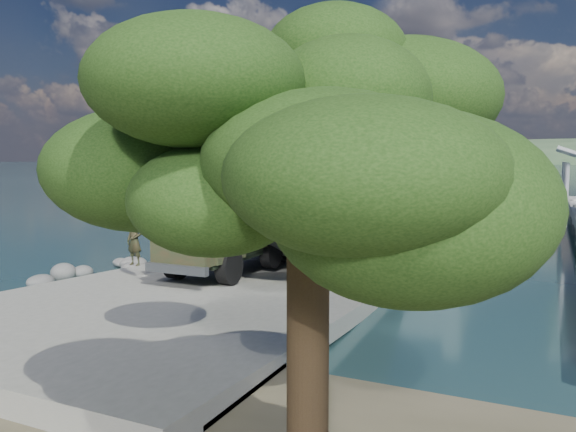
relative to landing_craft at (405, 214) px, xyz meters
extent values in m
plane|color=#19393C|center=(-0.92, -21.32, -0.91)|extent=(1400.00, 1400.00, 0.00)
cube|color=gray|center=(-0.92, -22.32, -0.66)|extent=(10.00, 18.00, 0.50)
cube|color=#4A5057|center=(-0.02, 0.25, -0.43)|extent=(11.71, 32.42, 2.65)
cube|color=#4A5057|center=(-4.46, -0.06, 1.53)|extent=(2.82, 31.81, 1.38)
cube|color=#4A5057|center=(4.43, 0.55, 1.53)|extent=(2.82, 31.81, 1.38)
cube|color=#4A5057|center=(1.07, -15.53, 0.15)|extent=(9.56, 1.08, 2.76)
cube|color=#4A5057|center=(-0.74, 10.83, 2.48)|extent=(6.64, 4.67, 3.18)
cube|color=#2F3234|center=(-0.74, 10.83, 4.29)|extent=(5.53, 3.75, 0.42)
cylinder|color=#9DA1A3|center=(-2.01, 10.75, 6.73)|extent=(0.17, 0.17, 5.31)
cylinder|color=#9DA1A3|center=(0.53, 10.92, 6.20)|extent=(0.17, 0.17, 4.25)
cylinder|color=black|center=(-2.72, -21.73, 0.17)|extent=(0.41, 1.17, 1.17)
cylinder|color=black|center=(-0.64, -21.73, 0.17)|extent=(0.41, 1.17, 1.17)
cylinder|color=black|center=(-2.72, -18.67, 0.17)|extent=(0.41, 1.17, 1.17)
cylinder|color=black|center=(-0.65, -18.66, 0.17)|extent=(0.41, 1.17, 1.17)
cylinder|color=black|center=(-2.73, -16.86, 0.17)|extent=(0.41, 1.17, 1.17)
cylinder|color=black|center=(-0.66, -16.86, 0.17)|extent=(0.41, 1.17, 1.17)
cube|color=black|center=(-1.69, -19.20, 0.31)|extent=(2.00, 6.85, 0.23)
cube|color=#1F331C|center=(-1.68, -21.64, 1.26)|extent=(2.26, 1.81, 1.80)
cube|color=#1F331C|center=(-1.68, -22.72, 0.81)|extent=(2.07, 0.82, 0.90)
cube|color=#1F331C|center=(-1.69, -17.94, 0.63)|extent=(2.26, 4.15, 0.32)
cube|color=black|center=(-1.69, -17.76, 1.93)|extent=(2.17, 3.43, 2.25)
cube|color=#2F3234|center=(-1.68, -23.17, 0.26)|extent=(2.25, 0.23, 0.27)
imported|color=#1F331C|center=(-4.27, -22.03, 0.45)|extent=(0.65, 0.44, 1.71)
cylinder|color=#322214|center=(6.07, -30.91, 1.60)|extent=(0.54, 0.54, 5.20)
ellipsoid|color=black|center=(6.07, -30.91, 4.11)|extent=(5.02, 4.66, 2.15)
ellipsoid|color=black|center=(3.03, -28.22, 4.11)|extent=(2.51, 2.51, 1.43)
camera|label=1|loc=(8.77, -37.24, 3.69)|focal=35.00mm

